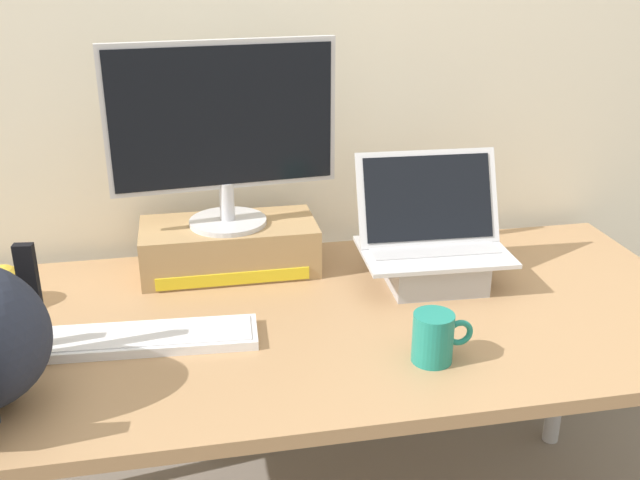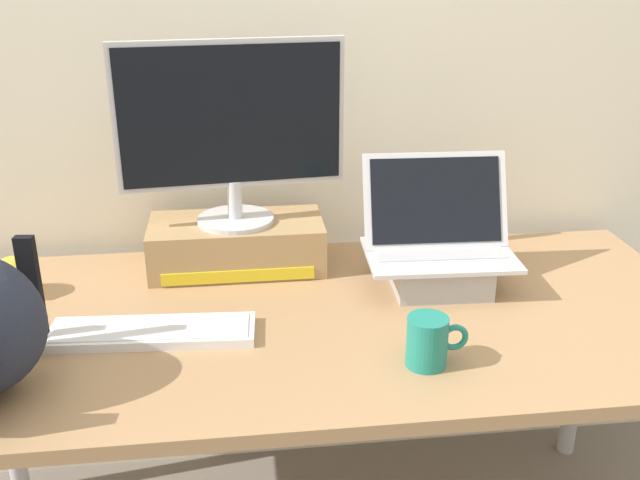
% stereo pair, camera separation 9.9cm
% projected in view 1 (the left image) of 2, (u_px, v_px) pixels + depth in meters
% --- Properties ---
extents(back_wall, '(7.00, 0.10, 2.60)m').
position_uv_depth(back_wall, '(282.00, 22.00, 1.87)').
color(back_wall, silver).
rests_on(back_wall, ground).
extents(desk, '(1.77, 0.82, 0.72)m').
position_uv_depth(desk, '(320.00, 340.00, 1.65)').
color(desk, '#A87F56').
rests_on(desk, ground).
extents(toner_box_yellow, '(0.43, 0.21, 0.12)m').
position_uv_depth(toner_box_yellow, '(229.00, 247.00, 1.83)').
color(toner_box_yellow, '#A88456').
rests_on(toner_box_yellow, desk).
extents(desktop_monitor, '(0.54, 0.19, 0.44)m').
position_uv_depth(desktop_monitor, '(223.00, 129.00, 1.72)').
color(desktop_monitor, silver).
rests_on(desktop_monitor, toner_box_yellow).
extents(open_laptop, '(0.36, 0.25, 0.30)m').
position_uv_depth(open_laptop, '(432.00, 255.00, 1.76)').
color(open_laptop, '#ADADB2').
rests_on(open_laptop, desk).
extents(external_keyboard, '(0.43, 0.15, 0.02)m').
position_uv_depth(external_keyboard, '(153.00, 338.00, 1.51)').
color(external_keyboard, white).
rests_on(external_keyboard, desk).
extents(coffee_mug, '(0.12, 0.08, 0.10)m').
position_uv_depth(coffee_mug, '(434.00, 337.00, 1.43)').
color(coffee_mug, '#1E7F70').
rests_on(coffee_mug, desk).
extents(plush_toy, '(0.10, 0.10, 0.10)m').
position_uv_depth(plush_toy, '(3.00, 286.00, 1.65)').
color(plush_toy, gold).
rests_on(plush_toy, desk).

